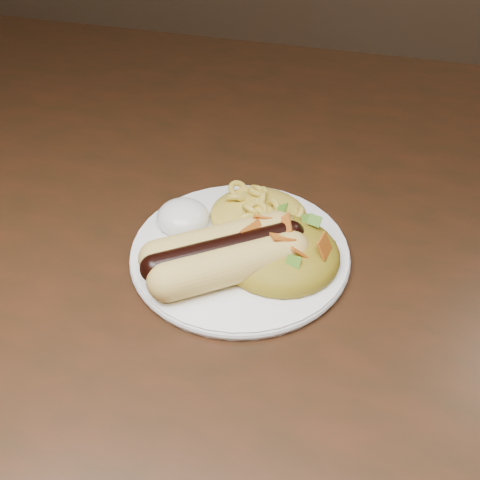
# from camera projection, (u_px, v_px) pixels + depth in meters

# --- Properties ---
(table) EXTENTS (1.60, 0.90, 0.75)m
(table) POSITION_uv_depth(u_px,v_px,m) (216.00, 277.00, 0.64)
(table) COLOR black
(table) RESTS_ON floor
(plate) EXTENTS (0.24, 0.24, 0.01)m
(plate) POSITION_uv_depth(u_px,v_px,m) (240.00, 252.00, 0.52)
(plate) COLOR white
(plate) RESTS_ON table
(hotdog) EXTENTS (0.12, 0.13, 0.03)m
(hotdog) POSITION_uv_depth(u_px,v_px,m) (225.00, 253.00, 0.49)
(hotdog) COLOR #FFD46D
(hotdog) RESTS_ON plate
(mac_and_cheese) EXTENTS (0.11, 0.10, 0.04)m
(mac_and_cheese) POSITION_uv_depth(u_px,v_px,m) (259.00, 204.00, 0.54)
(mac_and_cheese) COLOR gold
(mac_and_cheese) RESTS_ON plate
(sour_cream) EXTENTS (0.05, 0.05, 0.03)m
(sour_cream) POSITION_uv_depth(u_px,v_px,m) (182.00, 211.00, 0.53)
(sour_cream) COLOR white
(sour_cream) RESTS_ON plate
(taco_salad) EXTENTS (0.11, 0.10, 0.05)m
(taco_salad) POSITION_uv_depth(u_px,v_px,m) (280.00, 244.00, 0.49)
(taco_salad) COLOR #C4720F
(taco_salad) RESTS_ON plate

